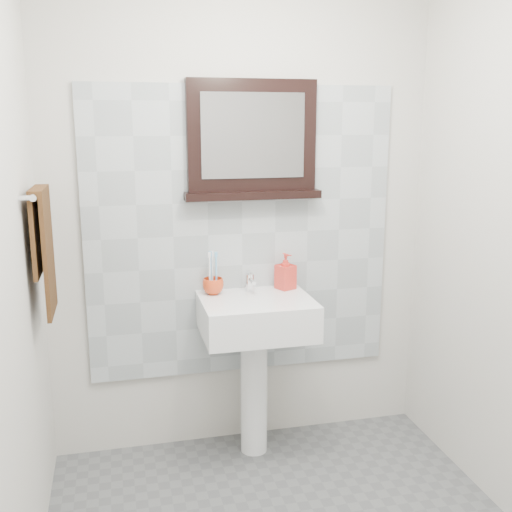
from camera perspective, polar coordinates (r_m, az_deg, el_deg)
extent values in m
cube|color=beige|center=(3.11, -1.42, 4.02)|extent=(2.00, 0.01, 2.50)
cube|color=#A5AFB3|center=(3.11, -1.37, 2.16)|extent=(1.60, 0.02, 1.50)
cylinder|color=white|center=(3.21, -0.20, -12.72)|extent=(0.14, 0.14, 0.68)
cube|color=white|center=(3.00, 0.06, -5.76)|extent=(0.55, 0.44, 0.18)
cylinder|color=silver|center=(2.96, 0.15, -4.50)|extent=(0.32, 0.32, 0.02)
cylinder|color=#4C4C4F|center=(2.95, 0.15, -4.29)|extent=(0.04, 0.04, 0.00)
cylinder|color=silver|center=(3.10, -0.59, -2.53)|extent=(0.04, 0.04, 0.09)
cylinder|color=silver|center=(3.05, -0.40, -2.39)|extent=(0.02, 0.10, 0.02)
cube|color=silver|center=(3.10, -0.65, -1.57)|extent=(0.02, 0.07, 0.01)
imported|color=red|center=(3.05, -4.11, -2.88)|extent=(0.13, 0.13, 0.08)
cylinder|color=white|center=(3.02, -4.43, -1.80)|extent=(0.01, 0.01, 0.19)
cube|color=white|center=(3.00, -4.46, 0.11)|extent=(0.01, 0.01, 0.03)
cylinder|color=#63ADE3|center=(3.03, -3.80, -1.75)|extent=(0.01, 0.01, 0.19)
cube|color=#63ADE3|center=(3.00, -3.83, 0.15)|extent=(0.01, 0.01, 0.03)
cylinder|color=white|center=(3.05, -4.18, -1.65)|extent=(0.01, 0.01, 0.19)
cube|color=white|center=(3.02, -4.21, 0.24)|extent=(0.01, 0.01, 0.03)
cylinder|color=#63ADE3|center=(3.04, -4.35, -1.69)|extent=(0.01, 0.01, 0.19)
cube|color=#63ADE3|center=(3.02, -4.38, 0.21)|extent=(0.01, 0.01, 0.03)
imported|color=red|center=(3.13, 2.83, -1.45)|extent=(0.11, 0.12, 0.19)
cube|color=black|center=(3.05, -0.39, 11.40)|extent=(0.66, 0.06, 0.55)
cube|color=#99999E|center=(3.02, -0.25, 11.38)|extent=(0.52, 0.01, 0.42)
cube|color=black|center=(3.05, -0.28, 5.84)|extent=(0.70, 0.11, 0.04)
cylinder|color=silver|center=(2.68, -20.01, 5.71)|extent=(0.03, 0.40, 0.03)
cylinder|color=silver|center=(2.50, -21.16, 5.16)|extent=(0.05, 0.02, 0.02)
cylinder|color=silver|center=(2.87, -20.20, 6.11)|extent=(0.05, 0.02, 0.02)
cube|color=#36200F|center=(2.72, -19.17, 0.10)|extent=(0.02, 0.30, 0.52)
cube|color=#36200F|center=(2.71, -20.15, 1.91)|extent=(0.02, 0.30, 0.34)
cube|color=#36200F|center=(2.68, -20.02, 5.82)|extent=(0.06, 0.30, 0.03)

